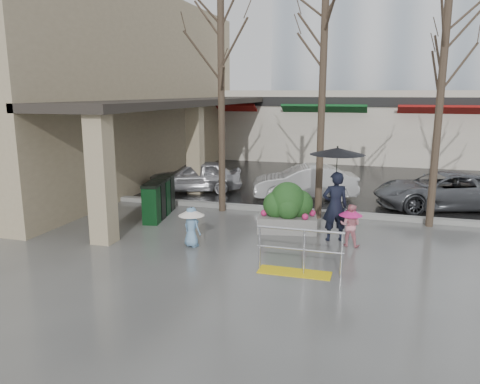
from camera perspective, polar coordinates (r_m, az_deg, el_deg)
The scene contains 20 objects.
ground at distance 11.89m, azimuth 1.44°, elevation -7.09°, with size 120.00×120.00×0.00m, color #51514F.
street_asphalt at distance 33.20m, azimuth 11.42°, elevation 5.10°, with size 120.00×36.00×0.01m, color black.
curb at distance 15.60m, azimuth 5.27°, elevation -2.17°, with size 120.00×0.30×0.15m, color gray.
near_building at distance 22.29m, azimuth -16.12°, elevation 11.87°, with size 6.00×18.00×8.00m, color tan.
canopy_slab at distance 20.36m, azimuth -5.84°, elevation 11.24°, with size 2.80×18.00×0.25m, color #2D2823.
pillar_front at distance 12.57m, azimuth -16.58°, elevation 1.71°, with size 0.55×0.55×3.50m, color tan.
pillar_back at distance 18.30m, azimuth -5.47°, elevation 5.27°, with size 0.55×0.55×3.50m, color tan.
storefront_row at distance 28.89m, azimuth 14.83°, elevation 7.93°, with size 34.00×6.74×4.00m.
handrail at distance 10.39m, azimuth 7.03°, elevation -7.87°, with size 1.90×0.50×1.03m.
tree_west at distance 15.30m, azimuth -2.33°, elevation 16.50°, with size 3.20×3.20×6.80m.
tree_midwest at distance 14.61m, azimuth 10.19°, elevation 17.12°, with size 3.20×3.20×7.00m.
tree_mideast at distance 14.57m, azimuth 23.59°, elevation 14.88°, with size 3.20×3.20×6.50m.
woman at distance 12.52m, azimuth 11.62°, elevation 0.85°, with size 1.44×1.44×2.55m.
child_pink at distance 12.35m, azimuth 13.30°, elevation -3.63°, with size 0.61×0.61×1.11m.
child_blue at distance 12.04m, azimuth -5.93°, elevation -3.69°, with size 0.67×0.67×1.05m.
planter at distance 13.32m, azimuth 5.85°, elevation -1.96°, with size 1.76×1.09×1.44m.
news_boxes at distance 15.07m, azimuth -9.81°, elevation -0.75°, with size 0.84×2.21×1.21m.
car_a at distance 18.71m, azimuth -5.48°, elevation 1.95°, with size 1.49×3.70×1.26m, color #ABABB0.
car_b at distance 17.54m, azimuth 7.88°, elevation 1.21°, with size 1.33×3.82×1.26m, color silver.
car_c at distance 17.32m, azimuth 23.49°, elevation 0.17°, with size 2.09×4.53×1.26m, color #595C61.
Camera 1 is at (2.91, -10.85, 3.90)m, focal length 35.00 mm.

